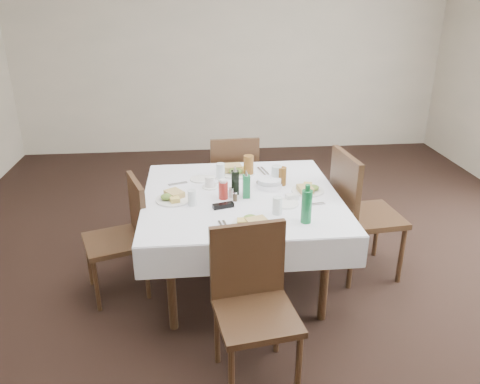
{
  "coord_description": "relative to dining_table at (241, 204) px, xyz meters",
  "views": [
    {
      "loc": [
        -0.52,
        -3.18,
        2.14
      ],
      "look_at": [
        -0.22,
        -0.04,
        0.8
      ],
      "focal_mm": 35.0,
      "sensor_mm": 36.0,
      "label": 1
    }
  ],
  "objects": [
    {
      "name": "iced_tea_b",
      "position": [
        0.33,
        0.17,
        0.15
      ],
      "size": [
        0.07,
        0.07,
        0.14
      ],
      "color": "brown",
      "rests_on": "dining_table"
    },
    {
      "name": "cutlery_n",
      "position": [
        0.23,
        0.47,
        0.08
      ],
      "size": [
        0.09,
        0.2,
        0.01
      ],
      "color": "silver",
      "rests_on": "dining_table"
    },
    {
      "name": "water_s",
      "position": [
        0.21,
        -0.35,
        0.13
      ],
      "size": [
        0.07,
        0.07,
        0.12
      ],
      "color": "silver",
      "rests_on": "dining_table"
    },
    {
      "name": "green_bottle",
      "position": [
        0.38,
        -0.49,
        0.19
      ],
      "size": [
        0.07,
        0.07,
        0.26
      ],
      "color": "#166A38",
      "rests_on": "dining_table"
    },
    {
      "name": "meal_south",
      "position": [
        0.02,
        -0.51,
        0.09
      ],
      "size": [
        0.25,
        0.25,
        0.05
      ],
      "color": "white",
      "rests_on": "dining_table"
    },
    {
      "name": "cutlery_w",
      "position": [
        -0.48,
        0.25,
        0.08
      ],
      "size": [
        0.16,
        0.09,
        0.01
      ],
      "color": "silver",
      "rests_on": "dining_table"
    },
    {
      "name": "chair_north",
      "position": [
        0.02,
        0.96,
        -0.15
      ],
      "size": [
        0.47,
        0.47,
        0.94
      ],
      "color": "black",
      "rests_on": "ground"
    },
    {
      "name": "side_plate_b",
      "position": [
        0.3,
        -0.21,
        0.08
      ],
      "size": [
        0.18,
        0.18,
        0.01
      ],
      "color": "white",
      "rests_on": "dining_table"
    },
    {
      "name": "chair_west",
      "position": [
        -0.87,
        -0.01,
        -0.17
      ],
      "size": [
        0.54,
        0.54,
        0.9
      ],
      "color": "black",
      "rests_on": "ground"
    },
    {
      "name": "coffee_mug",
      "position": [
        -0.22,
        0.16,
        0.11
      ],
      "size": [
        0.14,
        0.12,
        0.09
      ],
      "color": "white",
      "rests_on": "dining_table"
    },
    {
      "name": "cutlery_s",
      "position": [
        -0.16,
        -0.52,
        0.08
      ],
      "size": [
        0.08,
        0.19,
        0.01
      ],
      "color": "silver",
      "rests_on": "dining_table"
    },
    {
      "name": "pepper_shaker",
      "position": [
        -0.06,
        -0.11,
        0.11
      ],
      "size": [
        0.03,
        0.03,
        0.07
      ],
      "color": "#443524",
      "rests_on": "dining_table"
    },
    {
      "name": "chair_east",
      "position": [
        0.92,
        0.05,
        -0.1
      ],
      "size": [
        0.54,
        0.54,
        1.04
      ],
      "color": "black",
      "rests_on": "ground"
    },
    {
      "name": "salt_shaker",
      "position": [
        -0.08,
        -0.04,
        0.11
      ],
      "size": [
        0.03,
        0.03,
        0.07
      ],
      "color": "white",
      "rests_on": "dining_table"
    },
    {
      "name": "dining_table",
      "position": [
        0.0,
        0.0,
        0.0
      ],
      "size": [
        1.45,
        1.45,
        0.76
      ],
      "color": "black",
      "rests_on": "ground"
    },
    {
      "name": "side_plate_a",
      "position": [
        -0.3,
        0.33,
        0.08
      ],
      "size": [
        0.17,
        0.17,
        0.01
      ],
      "color": "white",
      "rests_on": "dining_table"
    },
    {
      "name": "bread_basket",
      "position": [
        0.23,
        0.13,
        0.11
      ],
      "size": [
        0.2,
        0.2,
        0.07
      ],
      "color": "silver",
      "rests_on": "dining_table"
    },
    {
      "name": "oil_cruet_green",
      "position": [
        0.03,
        -0.05,
        0.17
      ],
      "size": [
        0.05,
        0.05,
        0.22
      ],
      "color": "#166A38",
      "rests_on": "dining_table"
    },
    {
      "name": "water_e",
      "position": [
        0.3,
        0.19,
        0.15
      ],
      "size": [
        0.08,
        0.08,
        0.15
      ],
      "color": "silver",
      "rests_on": "dining_table"
    },
    {
      "name": "chair_south",
      "position": [
        -0.03,
        -0.95,
        -0.15
      ],
      "size": [
        0.51,
        0.51,
        0.95
      ],
      "color": "black",
      "rests_on": "ground"
    },
    {
      "name": "ground_plane",
      "position": [
        0.2,
        -0.0,
        -0.69
      ],
      "size": [
        7.0,
        7.0,
        0.0
      ],
      "primitive_type": "plane",
      "color": "black"
    },
    {
      "name": "meal_north",
      "position": [
        -0.0,
        0.45,
        0.1
      ],
      "size": [
        0.3,
        0.3,
        0.07
      ],
      "color": "white",
      "rests_on": "dining_table"
    },
    {
      "name": "room_shell",
      "position": [
        0.2,
        -0.0,
        1.02
      ],
      "size": [
        6.04,
        7.04,
        2.8
      ],
      "color": "#BCB3A0",
      "rests_on": "ground"
    },
    {
      "name": "oil_cruet_dark",
      "position": [
        -0.05,
        0.02,
        0.17
      ],
      "size": [
        0.06,
        0.06,
        0.23
      ],
      "color": "black",
      "rests_on": "dining_table"
    },
    {
      "name": "cutlery_e",
      "position": [
        0.5,
        -0.23,
        0.08
      ],
      "size": [
        0.16,
        0.06,
        0.01
      ],
      "color": "silver",
      "rests_on": "dining_table"
    },
    {
      "name": "ketchup_bottle",
      "position": [
        -0.14,
        -0.06,
        0.14
      ],
      "size": [
        0.07,
        0.07,
        0.15
      ],
      "color": "maroon",
      "rests_on": "dining_table"
    },
    {
      "name": "water_w",
      "position": [
        -0.36,
        -0.15,
        0.13
      ],
      "size": [
        0.06,
        0.06,
        0.11
      ],
      "color": "silver",
      "rests_on": "dining_table"
    },
    {
      "name": "sunglasses",
      "position": [
        -0.15,
        -0.22,
        0.09
      ],
      "size": [
        0.16,
        0.09,
        0.03
      ],
      "color": "black",
      "rests_on": "dining_table"
    },
    {
      "name": "meal_west",
      "position": [
        -0.51,
        -0.05,
        0.1
      ],
      "size": [
        0.25,
        0.25,
        0.06
      ],
      "color": "white",
      "rests_on": "dining_table"
    },
    {
      "name": "iced_tea_a",
      "position": [
        0.1,
        0.4,
        0.16
      ],
      "size": [
        0.08,
        0.08,
        0.17
      ],
      "color": "brown",
      "rests_on": "dining_table"
    },
    {
      "name": "meal_east",
      "position": [
        0.51,
        0.01,
        0.09
      ],
      "size": [
        0.25,
        0.25,
        0.05
      ],
      "color": "white",
      "rests_on": "dining_table"
    },
    {
      "name": "water_n",
      "position": [
        -0.13,
        0.34,
        0.14
      ],
      "size": [
        0.07,
        0.07,
        0.13
      ],
      "color": "silver",
      "rests_on": "dining_table"
    },
    {
      "name": "sugar_caddy",
      "position": [
        0.36,
        -0.13,
        0.1
      ],
      "size": [
        0.1,
        0.07,
        0.05
      ],
      "color": "white",
      "rests_on": "dining_table"
    }
  ]
}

